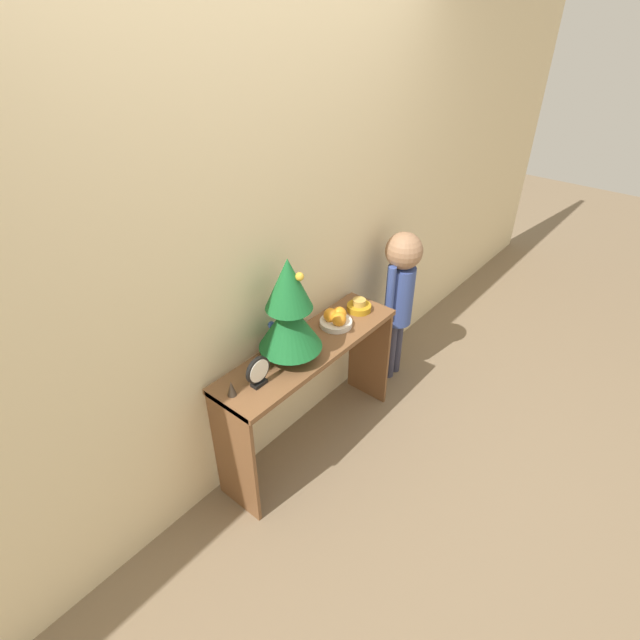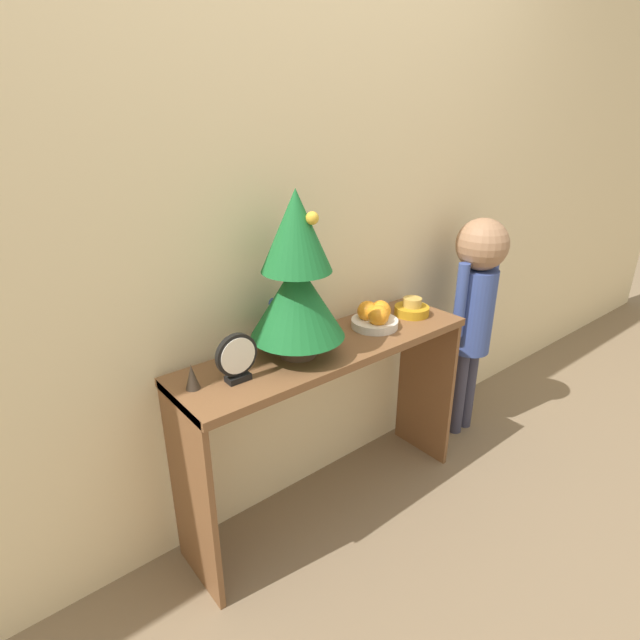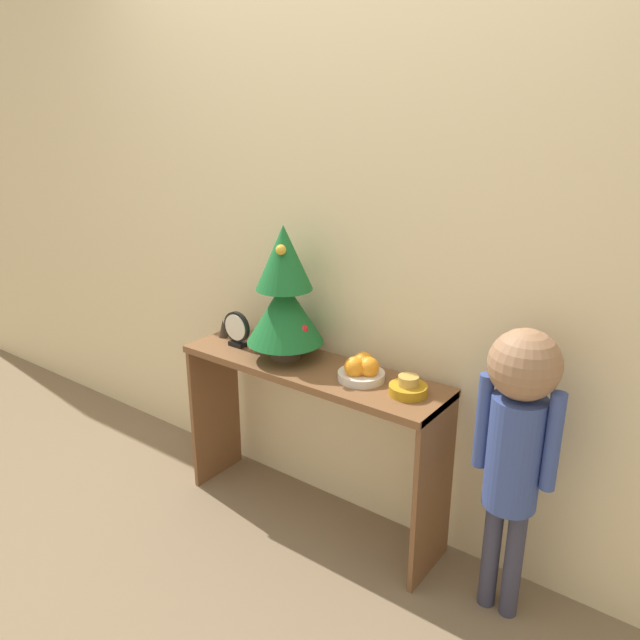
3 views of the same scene
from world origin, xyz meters
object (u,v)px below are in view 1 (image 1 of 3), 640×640
desk_clock (258,372)px  figurine (231,388)px  mini_tree (289,312)px  fruit_bowl (336,319)px  singing_bowl (359,306)px  child_figure (401,284)px

desk_clock → figurine: 0.14m
mini_tree → desk_clock: 0.32m
fruit_bowl → singing_bowl: size_ratio=1.28×
mini_tree → child_figure: 1.04m
mini_tree → desk_clock: mini_tree is taller
singing_bowl → fruit_bowl: bearing=177.9°
desk_clock → fruit_bowl: bearing=2.9°
singing_bowl → figurine: (-0.96, 0.02, 0.01)m
fruit_bowl → singing_bowl: bearing=-2.1°
singing_bowl → child_figure: size_ratio=0.13×
mini_tree → singing_bowl: (0.58, -0.00, -0.25)m
singing_bowl → child_figure: 0.42m
mini_tree → fruit_bowl: mini_tree is taller
figurine → fruit_bowl: bearing=-1.0°
singing_bowl → figurine: figurine is taller
fruit_bowl → figurine: 0.76m
fruit_bowl → desk_clock: desk_clock is taller
fruit_bowl → figurine: (-0.76, 0.01, -0.00)m
fruit_bowl → child_figure: child_figure is taller
fruit_bowl → desk_clock: 0.63m
mini_tree → fruit_bowl: bearing=0.7°
mini_tree → child_figure: mini_tree is taller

